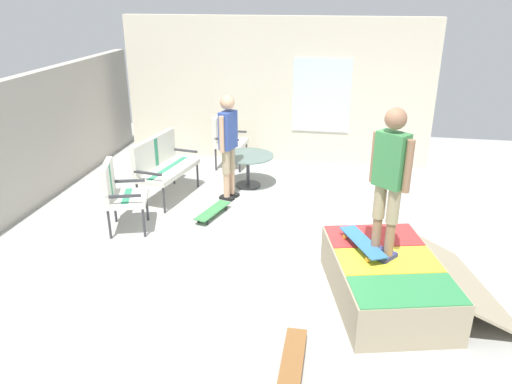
% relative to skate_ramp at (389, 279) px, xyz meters
% --- Properties ---
extents(ground_plane, '(12.00, 12.00, 0.10)m').
position_rel_skate_ramp_xyz_m(ground_plane, '(0.93, 1.45, -0.30)').
color(ground_plane, '#A8A8A3').
extents(house_facade, '(0.23, 6.00, 2.78)m').
position_rel_skate_ramp_xyz_m(house_facade, '(4.73, 1.94, 1.14)').
color(house_facade, beige).
rests_on(house_facade, ground_plane).
extents(skate_ramp, '(2.11, 2.14, 0.51)m').
position_rel_skate_ramp_xyz_m(skate_ramp, '(0.00, 0.00, 0.00)').
color(skate_ramp, tan).
rests_on(skate_ramp, ground_plane).
extents(patio_bench, '(1.33, 0.76, 1.02)m').
position_rel_skate_ramp_xyz_m(patio_bench, '(2.40, 3.50, 0.36)').
color(patio_bench, '#38383D').
rests_on(patio_bench, ground_plane).
extents(patio_chair_near_house, '(0.65, 0.58, 1.02)m').
position_rel_skate_ramp_xyz_m(patio_chair_near_house, '(4.07, 2.82, 0.36)').
color(patio_chair_near_house, '#38383D').
rests_on(patio_chair_near_house, ground_plane).
extents(patio_chair_by_wall, '(0.75, 0.71, 1.02)m').
position_rel_skate_ramp_xyz_m(patio_chair_by_wall, '(1.11, 3.67, 0.36)').
color(patio_chair_by_wall, '#38383D').
rests_on(patio_chair_by_wall, ground_plane).
extents(patio_table, '(0.90, 0.90, 0.57)m').
position_rel_skate_ramp_xyz_m(patio_table, '(3.12, 2.20, 0.15)').
color(patio_table, '#38383D').
rests_on(patio_table, ground_plane).
extents(person_watching, '(0.46, 0.31, 1.72)m').
position_rel_skate_ramp_xyz_m(person_watching, '(2.54, 2.40, 0.76)').
color(person_watching, black).
rests_on(person_watching, ground_plane).
extents(person_skater, '(0.36, 0.39, 1.66)m').
position_rel_skate_ramp_xyz_m(person_skater, '(0.06, 0.11, 1.22)').
color(person_skater, navy).
rests_on(person_skater, skate_ramp).
extents(skateboard_by_bench, '(0.82, 0.41, 0.10)m').
position_rel_skate_ramp_xyz_m(skateboard_by_bench, '(1.78, 2.49, -0.17)').
color(skateboard_by_bench, '#3F8C4C').
rests_on(skateboard_by_bench, ground_plane).
extents(skateboard_spare, '(0.80, 0.20, 0.10)m').
position_rel_skate_ramp_xyz_m(skateboard_spare, '(-1.24, 0.93, -0.17)').
color(skateboard_spare, brown).
rests_on(skateboard_spare, ground_plane).
extents(skateboard_on_ramp, '(0.81, 0.53, 0.10)m').
position_rel_skate_ramp_xyz_m(skateboard_on_ramp, '(0.18, 0.31, 0.34)').
color(skateboard_on_ramp, '#3372B2').
rests_on(skateboard_on_ramp, skate_ramp).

